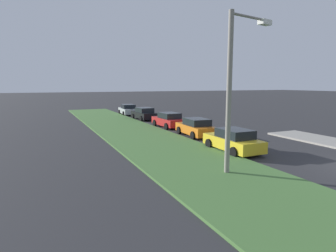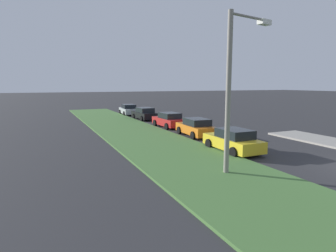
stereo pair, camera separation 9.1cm
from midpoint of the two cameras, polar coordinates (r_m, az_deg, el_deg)
name	(u,v)px [view 1 (the left image)]	position (r m, az deg, el deg)	size (l,w,h in m)	color
grass_median	(156,144)	(20.29, -2.46, -3.61)	(60.00, 6.00, 0.12)	#477238
parked_car_yellow	(233,141)	(18.62, 12.72, -2.84)	(4.31, 2.05, 1.47)	gold
parked_car_orange	(196,127)	(23.74, 5.47, -0.28)	(4.39, 2.19, 1.47)	orange
parked_car_red	(169,120)	(28.41, 0.05, 1.18)	(4.37, 2.15, 1.47)	red
parked_car_black	(144,114)	(34.60, -4.86, 2.44)	(4.38, 2.17, 1.47)	black
parked_car_silver	(128,110)	(40.35, -8.05, 3.23)	(4.39, 2.20, 1.47)	#B2B5BA
streetlight	(235,81)	(13.68, 12.95, 8.66)	(0.84, 2.85, 7.50)	gray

